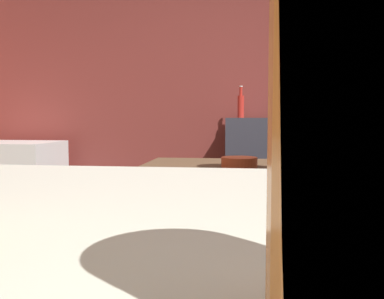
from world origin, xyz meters
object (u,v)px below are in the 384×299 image
mini_fridge (15,202)px  bottle_hot_sauce (241,105)px  mixing_bowl (239,162)px  bartender (331,158)px  chefs_knife (375,167)px  bottle_vinegar (307,104)px  bottle_soy (280,106)px

mini_fridge → bottle_hot_sauce: size_ratio=3.79×
mixing_bowl → bottle_hot_sauce: 1.40m
mini_fridge → bartender: bearing=-34.3°
bartender → chefs_knife: bearing=-27.0°
mixing_bowl → chefs_knife: bearing=5.6°
bottle_vinegar → bottle_soy: bearing=153.8°
mixing_bowl → bartender: bearing=-45.4°
bartender → mixing_bowl: (-0.34, 0.35, -0.06)m
bottle_hot_sauce → bartender: bearing=-78.4°
mini_fridge → bottle_soy: size_ratio=4.09×
mini_fridge → mixing_bowl: (1.79, -1.11, 0.46)m
bartender → chefs_knife: 0.50m
bartender → chefs_knife: (0.28, 0.41, -0.08)m
chefs_knife → mixing_bowl: bearing=-153.0°
mixing_bowl → bottle_vinegar: 1.35m
chefs_knife → bottle_vinegar: bottle_vinegar is taller
bartender → bottle_hot_sauce: (-0.35, 1.72, 0.25)m
chefs_knife → bottle_soy: 1.34m
mini_fridge → bottle_vinegar: bottle_vinegar is taller
chefs_knife → bottle_soy: bearing=126.3°
bottle_hot_sauce → bottle_vinegar: 0.51m
bottle_soy → bottle_hot_sauce: bearing=170.8°
mini_fridge → bartender: size_ratio=0.56×
bartender → bottle_hot_sauce: size_ratio=6.79×
bottle_hot_sauce → bottle_vinegar: bottle_vinegar is taller
chefs_knife → bottle_vinegar: (-0.14, 1.17, 0.33)m
mini_fridge → bartender: (2.13, -1.46, 0.52)m
mixing_bowl → bottle_hot_sauce: (-0.01, 1.37, 0.31)m
bottle_hot_sauce → bottle_soy: size_ratio=1.08×
bartender → mixing_bowl: size_ratio=10.16×
mini_fridge → bottle_vinegar: bearing=3.0°
mini_fridge → chefs_knife: (2.41, -1.05, 0.44)m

